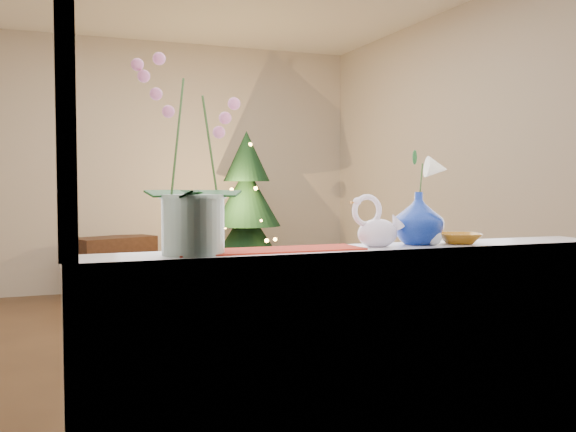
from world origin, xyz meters
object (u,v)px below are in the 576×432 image
at_px(blue_vase, 419,214).
at_px(paperweight, 433,237).
at_px(side_table, 114,266).
at_px(xmas_tree, 247,213).
at_px(swan, 378,222).
at_px(orchid_pot, 193,155).
at_px(amber_dish, 459,239).

distance_m(blue_vase, paperweight, 0.11).
height_order(paperweight, side_table, paperweight).
bearing_deg(xmas_tree, blue_vase, -97.99).
relative_size(swan, xmas_tree, 0.13).
height_order(blue_vase, paperweight, blue_vase).
xyz_separation_m(orchid_pot, side_table, (0.20, 4.63, -0.96)).
relative_size(amber_dish, xmas_tree, 0.09).
xyz_separation_m(blue_vase, amber_dish, (0.17, -0.03, -0.10)).
relative_size(orchid_pot, swan, 3.04).
bearing_deg(blue_vase, side_table, 98.88).
relative_size(blue_vase, xmas_tree, 0.14).
xyz_separation_m(blue_vase, xmas_tree, (0.59, 4.17, -0.19)).
distance_m(paperweight, side_table, 4.77).
distance_m(orchid_pot, paperweight, 1.01).
height_order(orchid_pot, amber_dish, orchid_pot).
distance_m(paperweight, xmas_tree, 4.26).
height_order(orchid_pot, swan, orchid_pot).
height_order(paperweight, xmas_tree, xmas_tree).
bearing_deg(xmas_tree, orchid_pot, -109.79).
relative_size(swan, blue_vase, 0.93).
height_order(swan, amber_dish, swan).
relative_size(orchid_pot, xmas_tree, 0.40).
bearing_deg(amber_dish, paperweight, -169.69).
height_order(orchid_pot, side_table, orchid_pot).
relative_size(amber_dish, side_table, 0.19).
xyz_separation_m(xmas_tree, side_table, (-1.31, 0.43, -0.55)).
bearing_deg(amber_dish, orchid_pot, 179.59).
bearing_deg(swan, blue_vase, -5.74).
xyz_separation_m(swan, blue_vase, (0.20, 0.02, 0.03)).
xyz_separation_m(blue_vase, side_table, (-0.72, 4.61, -0.74)).
bearing_deg(blue_vase, xmas_tree, 82.01).
distance_m(blue_vase, side_table, 4.72).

